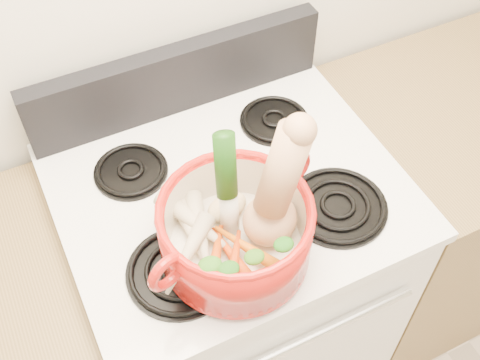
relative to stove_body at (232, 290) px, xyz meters
name	(u,v)px	position (x,y,z in m)	size (l,w,h in m)	color
stove_body	(232,290)	(0.00, 0.00, 0.00)	(0.76, 0.65, 0.92)	white
cooktop	(230,191)	(0.00, 0.00, 0.47)	(0.78, 0.67, 0.03)	white
control_backsplash	(177,79)	(0.00, 0.30, 0.58)	(0.76, 0.05, 0.18)	black
oven_handle	(297,343)	(0.00, -0.34, 0.32)	(0.02, 0.02, 0.60)	silver
burner_front_left	(180,271)	(-0.19, -0.16, 0.50)	(0.22, 0.22, 0.02)	black
burner_front_right	(338,205)	(0.19, -0.16, 0.50)	(0.22, 0.22, 0.02)	black
burner_back_left	(131,170)	(-0.19, 0.14, 0.50)	(0.17, 0.17, 0.02)	black
burner_back_right	(274,119)	(0.19, 0.14, 0.50)	(0.17, 0.17, 0.02)	black
dutch_oven	(236,232)	(-0.07, -0.18, 0.58)	(0.30, 0.30, 0.15)	#AC150E
pot_handle_left	(167,272)	(-0.23, -0.23, 0.63)	(0.08, 0.08, 0.02)	#AC150E
pot_handle_right	(295,169)	(0.09, -0.12, 0.63)	(0.08, 0.08, 0.02)	#AC150E
squash	(272,191)	(0.00, -0.18, 0.68)	(0.12, 0.12, 0.29)	tan
leek	(229,188)	(-0.06, -0.13, 0.68)	(0.04, 0.04, 0.27)	silver
ginger	(226,209)	(-0.06, -0.10, 0.56)	(0.08, 0.06, 0.04)	#D5BD83
parsnip_0	(193,232)	(-0.14, -0.13, 0.56)	(0.05, 0.05, 0.25)	beige
parsnip_1	(201,235)	(-0.13, -0.14, 0.57)	(0.04, 0.04, 0.20)	#EFE8C2
parsnip_2	(197,223)	(-0.13, -0.12, 0.58)	(0.04, 0.04, 0.20)	beige
parsnip_3	(188,253)	(-0.17, -0.18, 0.58)	(0.04, 0.04, 0.18)	beige
carrot_0	(232,256)	(-0.09, -0.21, 0.56)	(0.03, 0.03, 0.15)	#DE400B
carrot_1	(215,262)	(-0.13, -0.21, 0.56)	(0.03, 0.03, 0.16)	#BD3809
carrot_2	(247,249)	(-0.06, -0.21, 0.57)	(0.03, 0.03, 0.16)	#CC640A
carrot_3	(234,262)	(-0.10, -0.23, 0.57)	(0.03, 0.03, 0.14)	#BF3509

